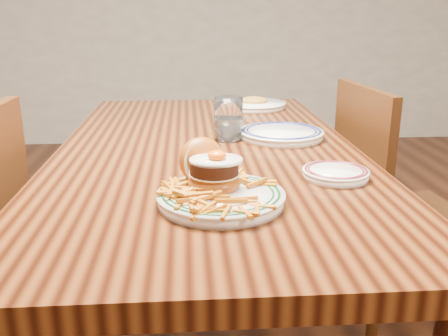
{
  "coord_description": "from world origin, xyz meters",
  "views": [
    {
      "loc": [
        -0.06,
        -1.39,
        1.12
      ],
      "look_at": [
        0.01,
        -0.46,
        0.83
      ],
      "focal_mm": 40.0,
      "sensor_mm": 36.0,
      "label": 1
    }
  ],
  "objects": [
    {
      "name": "main_plate",
      "position": [
        0.0,
        -0.44,
        0.78
      ],
      "size": [
        0.26,
        0.28,
        0.12
      ],
      "rotation": [
        0.0,
        0.0,
        0.38
      ],
      "color": "white",
      "rests_on": "table"
    },
    {
      "name": "rear_plate",
      "position": [
        0.23,
        0.08,
        0.77
      ],
      "size": [
        0.26,
        0.26,
        0.03
      ],
      "rotation": [
        0.0,
        0.0,
        0.25
      ],
      "color": "white",
      "rests_on": "table"
    },
    {
      "name": "chair_right",
      "position": [
        0.63,
        0.17,
        0.48
      ],
      "size": [
        0.45,
        0.45,
        0.89
      ],
      "rotation": [
        0.0,
        0.0,
        3.22
      ],
      "color": "#401E0D",
      "rests_on": "floor"
    },
    {
      "name": "table",
      "position": [
        0.0,
        0.0,
        0.66
      ],
      "size": [
        0.85,
        1.6,
        0.75
      ],
      "color": "black",
      "rests_on": "floor"
    },
    {
      "name": "side_plate",
      "position": [
        0.28,
        -0.31,
        0.76
      ],
      "size": [
        0.15,
        0.16,
        0.02
      ],
      "rotation": [
        0.0,
        0.0,
        -0.13
      ],
      "color": "white",
      "rests_on": "table"
    },
    {
      "name": "far_plate",
      "position": [
        0.21,
        0.59,
        0.77
      ],
      "size": [
        0.26,
        0.26,
        0.05
      ],
      "rotation": [
        0.0,
        0.0,
        -0.05
      ],
      "color": "white",
      "rests_on": "table"
    },
    {
      "name": "water_glass",
      "position": [
        0.07,
        0.08,
        0.81
      ],
      "size": [
        0.09,
        0.09,
        0.13
      ],
      "color": "white",
      "rests_on": "table"
    }
  ]
}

